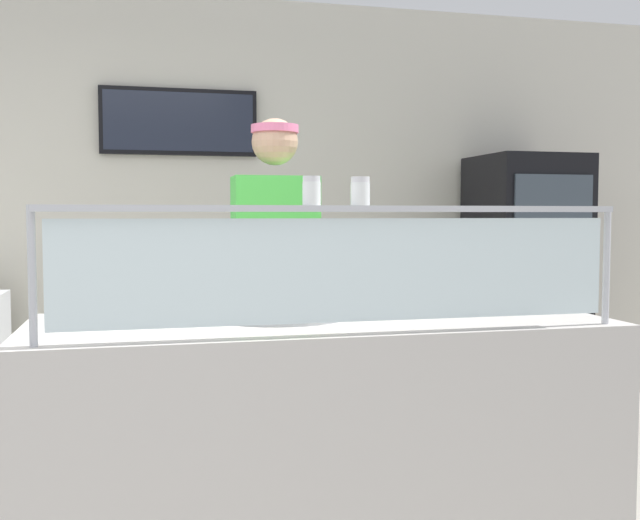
{
  "coord_description": "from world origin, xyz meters",
  "views": [
    {
      "loc": [
        0.41,
        -2.14,
        1.33
      ],
      "look_at": [
        1.04,
        0.44,
        1.16
      ],
      "focal_mm": 40.88,
      "sensor_mm": 36.0,
      "label": 1
    }
  ],
  "objects_px": {
    "pizza_server": "(292,307)",
    "drink_fridge": "(525,287)",
    "pepper_flake_shaker": "(360,193)",
    "parmesan_shaker": "(312,193)",
    "pizza_tray": "(279,312)",
    "worker_figure": "(277,285)"
  },
  "relations": [
    {
      "from": "pizza_tray",
      "to": "worker_figure",
      "type": "distance_m",
      "value": 0.63
    },
    {
      "from": "pepper_flake_shaker",
      "to": "worker_figure",
      "type": "height_order",
      "value": "worker_figure"
    },
    {
      "from": "pizza_server",
      "to": "worker_figure",
      "type": "xyz_separation_m",
      "value": [
        0.06,
        0.64,
        0.02
      ]
    },
    {
      "from": "pizza_server",
      "to": "drink_fridge",
      "type": "xyz_separation_m",
      "value": [
        1.89,
        1.65,
        -0.13
      ]
    },
    {
      "from": "pizza_tray",
      "to": "worker_figure",
      "type": "relative_size",
      "value": 0.29
    },
    {
      "from": "pizza_server",
      "to": "drink_fridge",
      "type": "bearing_deg",
      "value": 44.99
    },
    {
      "from": "worker_figure",
      "to": "pepper_flake_shaker",
      "type": "bearing_deg",
      "value": -85.88
    },
    {
      "from": "pizza_server",
      "to": "worker_figure",
      "type": "relative_size",
      "value": 0.16
    },
    {
      "from": "parmesan_shaker",
      "to": "drink_fridge",
      "type": "height_order",
      "value": "drink_fridge"
    },
    {
      "from": "pizza_tray",
      "to": "pepper_flake_shaker",
      "type": "xyz_separation_m",
      "value": [
        0.18,
        -0.44,
        0.43
      ]
    },
    {
      "from": "parmesan_shaker",
      "to": "drink_fridge",
      "type": "relative_size",
      "value": 0.05
    },
    {
      "from": "pizza_tray",
      "to": "worker_figure",
      "type": "bearing_deg",
      "value": 80.67
    },
    {
      "from": "pizza_tray",
      "to": "worker_figure",
      "type": "height_order",
      "value": "worker_figure"
    },
    {
      "from": "pizza_tray",
      "to": "pizza_server",
      "type": "distance_m",
      "value": 0.05
    },
    {
      "from": "pepper_flake_shaker",
      "to": "drink_fridge",
      "type": "xyz_separation_m",
      "value": [
        1.75,
        2.07,
        -0.54
      ]
    },
    {
      "from": "pizza_server",
      "to": "pepper_flake_shaker",
      "type": "height_order",
      "value": "pepper_flake_shaker"
    },
    {
      "from": "pizza_server",
      "to": "parmesan_shaker",
      "type": "relative_size",
      "value": 3.1
    },
    {
      "from": "parmesan_shaker",
      "to": "pepper_flake_shaker",
      "type": "bearing_deg",
      "value": -0.0
    },
    {
      "from": "pizza_server",
      "to": "parmesan_shaker",
      "type": "distance_m",
      "value": 0.58
    },
    {
      "from": "pizza_server",
      "to": "pepper_flake_shaker",
      "type": "bearing_deg",
      "value": -68.64
    },
    {
      "from": "drink_fridge",
      "to": "pizza_server",
      "type": "bearing_deg",
      "value": -138.73
    },
    {
      "from": "parmesan_shaker",
      "to": "drink_fridge",
      "type": "xyz_separation_m",
      "value": [
        1.91,
        2.07,
        -0.54
      ]
    }
  ]
}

